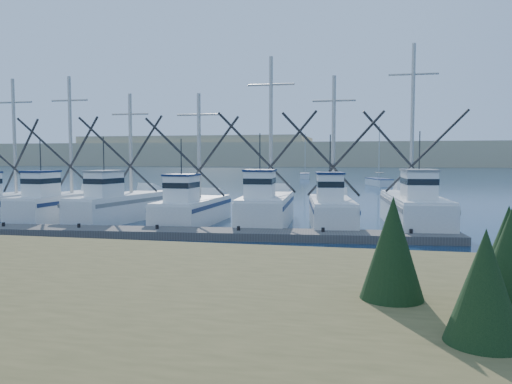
% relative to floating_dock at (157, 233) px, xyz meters
% --- Properties ---
extents(ground, '(500.00, 500.00, 0.00)m').
position_rel_floating_dock_xyz_m(ground, '(5.99, -5.52, -0.19)').
color(ground, '#0D263C').
rests_on(ground, ground).
extents(floating_dock, '(28.78, 4.56, 0.38)m').
position_rel_floating_dock_xyz_m(floating_dock, '(0.00, 0.00, 0.00)').
color(floating_dock, '#57524E').
rests_on(floating_dock, ground).
extents(dune_ridge, '(360.00, 60.00, 10.00)m').
position_rel_floating_dock_xyz_m(dune_ridge, '(5.99, 204.48, 4.81)').
color(dune_ridge, tan).
rests_on(dune_ridge, ground).
extents(trawler_fleet, '(28.22, 9.56, 10.32)m').
position_rel_floating_dock_xyz_m(trawler_fleet, '(0.85, 4.88, 0.80)').
color(trawler_fleet, white).
rests_on(trawler_fleet, ground).
extents(sailboat_near, '(3.60, 6.68, 8.10)m').
position_rel_floating_dock_xyz_m(sailboat_near, '(11.97, 47.14, 0.30)').
color(sailboat_near, white).
rests_on(sailboat_near, ground).
extents(sailboat_far, '(2.01, 5.35, 8.10)m').
position_rel_floating_dock_xyz_m(sailboat_far, '(-0.36, 67.31, 0.31)').
color(sailboat_far, white).
rests_on(sailboat_far, ground).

